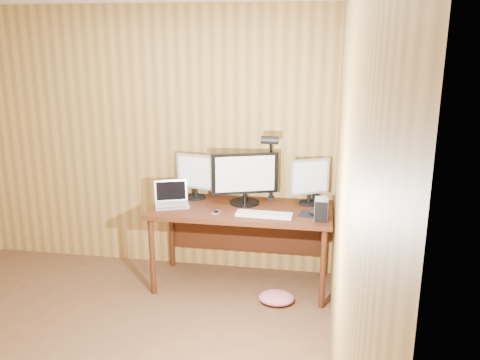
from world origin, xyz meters
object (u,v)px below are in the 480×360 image
(desk, at_px, (242,218))
(desk_lamp, at_px, (270,158))
(speaker, at_px, (315,196))
(monitor_right, at_px, (310,180))
(mouse, at_px, (313,212))
(laptop, at_px, (172,199))
(keyboard, at_px, (264,214))
(monitor_left, at_px, (196,175))
(monitor_center, at_px, (245,177))
(phone, at_px, (216,212))
(hard_drive, at_px, (321,209))

(desk, relative_size, desk_lamp, 2.41)
(desk_lamp, bearing_deg, speaker, 15.14)
(monitor_right, height_order, mouse, monitor_right)
(laptop, xyz_separation_m, mouse, (1.27, -0.07, -0.03))
(mouse, bearing_deg, keyboard, -167.29)
(monitor_right, bearing_deg, monitor_left, 152.71)
(keyboard, bearing_deg, laptop, 171.94)
(keyboard, distance_m, mouse, 0.42)
(monitor_right, height_order, speaker, monitor_right)
(desk, distance_m, speaker, 0.70)
(desk, height_order, monitor_center, monitor_center)
(desk_lamp, bearing_deg, phone, -129.25)
(monitor_right, bearing_deg, speaker, 22.75)
(desk, height_order, desk_lamp, desk_lamp)
(desk, height_order, monitor_right, monitor_right)
(laptop, height_order, hard_drive, laptop)
(monitor_left, relative_size, keyboard, 0.87)
(monitor_center, distance_m, monitor_left, 0.48)
(laptop, distance_m, hard_drive, 1.34)
(desk, distance_m, monitor_center, 0.37)
(monitor_center, relative_size, monitor_right, 1.40)
(keyboard, height_order, hard_drive, hard_drive)
(keyboard, bearing_deg, monitor_center, 128.07)
(laptop, bearing_deg, monitor_left, 31.64)
(desk, distance_m, keyboard, 0.36)
(speaker, bearing_deg, monitor_center, -166.64)
(monitor_left, bearing_deg, speaker, 15.72)
(desk, bearing_deg, phone, -127.44)
(monitor_left, height_order, laptop, monitor_left)
(mouse, height_order, phone, mouse)
(laptop, bearing_deg, monitor_center, -8.46)
(hard_drive, height_order, speaker, hard_drive)
(monitor_right, bearing_deg, laptop, 162.90)
(mouse, relative_size, hard_drive, 0.62)
(mouse, height_order, speaker, speaker)
(monitor_center, height_order, speaker, monitor_center)
(monitor_left, xyz_separation_m, phone, (0.27, -0.38, -0.22))
(monitor_left, relative_size, mouse, 3.86)
(phone, bearing_deg, desk_lamp, 58.97)
(monitor_left, height_order, monitor_right, same)
(monitor_center, bearing_deg, phone, -142.90)
(monitor_center, height_order, phone, monitor_center)
(desk, xyz_separation_m, speaker, (0.64, 0.20, 0.18))
(laptop, xyz_separation_m, keyboard, (0.86, -0.15, -0.04))
(monitor_center, xyz_separation_m, laptop, (-0.65, -0.14, -0.19))
(monitor_center, bearing_deg, hard_drive, -42.26)
(monitor_right, relative_size, hard_drive, 2.37)
(monitor_left, height_order, hard_drive, monitor_left)
(speaker, bearing_deg, keyboard, -133.40)
(keyboard, bearing_deg, hard_drive, 0.95)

